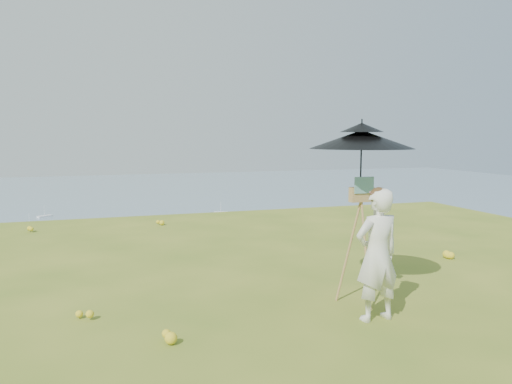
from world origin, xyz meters
name	(u,v)px	position (x,y,z in m)	size (l,w,h in m)	color
ground	(333,284)	(0.00, 0.00, 0.00)	(14.00, 14.00, 0.00)	#5A7621
shoreline_tier	(121,368)	(0.00, 75.00, -36.00)	(170.00, 28.00, 8.00)	gray
bay_water	(102,211)	(0.00, 240.00, -34.00)	(700.00, 700.00, 0.00)	slate
slope_trees	(140,340)	(0.00, 35.00, -15.00)	(110.00, 50.00, 6.00)	#194414
harbor_town	(120,330)	(0.00, 75.00, -29.50)	(110.00, 22.00, 5.00)	silver
moored_boats	(66,247)	(-12.50, 161.00, -33.65)	(140.00, 140.00, 0.70)	white
wildflowers	(325,275)	(0.00, 0.25, 0.06)	(10.00, 10.50, 0.12)	yellow
painter	(377,255)	(-0.16, -1.39, 0.76)	(0.56, 0.36, 1.52)	silver
field_easel	(360,240)	(-0.03, -0.79, 0.80)	(0.61, 0.61, 1.60)	olive
sun_umbrella	(361,159)	(-0.03, -0.76, 1.81)	(1.29, 1.29, 0.99)	black
painter_cap	(379,192)	(-0.16, -1.39, 1.48)	(0.19, 0.23, 0.10)	pink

